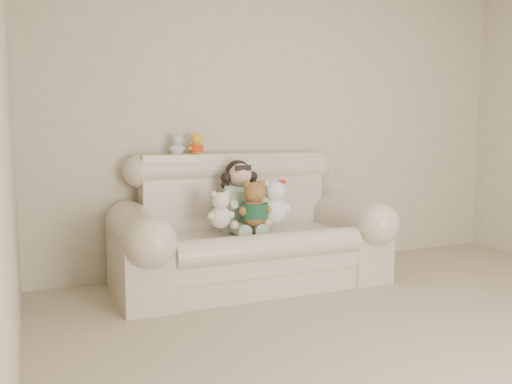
# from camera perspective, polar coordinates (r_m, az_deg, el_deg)

# --- Properties ---
(wall_back) EXTENTS (4.50, 0.00, 4.50)m
(wall_back) POSITION_cam_1_polar(r_m,az_deg,el_deg) (4.81, 3.50, 7.60)
(wall_back) COLOR #B2A48E
(wall_back) RESTS_ON ground
(sofa) EXTENTS (2.10, 0.95, 1.03)m
(sofa) POSITION_cam_1_polar(r_m,az_deg,el_deg) (4.17, -0.54, -3.07)
(sofa) COLOR beige
(sofa) RESTS_ON floor
(seated_child) EXTENTS (0.36, 0.43, 0.58)m
(seated_child) POSITION_cam_1_polar(r_m,az_deg,el_deg) (4.19, -1.74, -0.36)
(seated_child) COLOR #326E3A
(seated_child) RESTS_ON sofa
(brown_teddy) EXTENTS (0.31, 0.27, 0.41)m
(brown_teddy) POSITION_cam_1_polar(r_m,az_deg,el_deg) (3.99, -0.19, -0.75)
(brown_teddy) COLOR brown
(brown_teddy) RESTS_ON sofa
(white_cat) EXTENTS (0.30, 0.25, 0.41)m
(white_cat) POSITION_cam_1_polar(r_m,az_deg,el_deg) (4.09, 1.96, -0.58)
(white_cat) COLOR white
(white_cat) RESTS_ON sofa
(cream_teddy) EXTENTS (0.23, 0.19, 0.33)m
(cream_teddy) POSITION_cam_1_polar(r_m,az_deg,el_deg) (3.91, -3.86, -1.51)
(cream_teddy) COLOR white
(cream_teddy) RESTS_ON sofa
(yellow_mini_bear) EXTENTS (0.17, 0.15, 0.22)m
(yellow_mini_bear) POSITION_cam_1_polar(r_m,az_deg,el_deg) (4.34, -6.41, 5.29)
(yellow_mini_bear) COLOR gold
(yellow_mini_bear) RESTS_ON sofa
(grey_mini_plush) EXTENTS (0.16, 0.14, 0.21)m
(grey_mini_plush) POSITION_cam_1_polar(r_m,az_deg,el_deg) (4.32, -8.45, 5.18)
(grey_mini_plush) COLOR silver
(grey_mini_plush) RESTS_ON sofa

